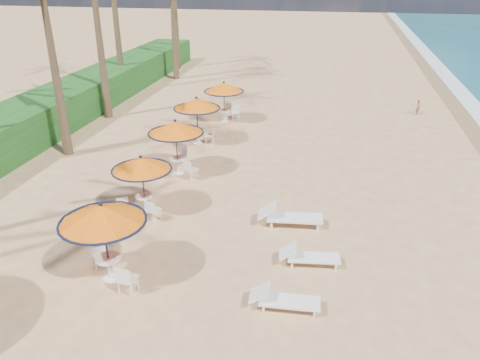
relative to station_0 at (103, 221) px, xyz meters
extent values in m
plane|color=tan|center=(4.64, 0.17, -1.84)|extent=(160.00, 160.00, 0.00)
cube|color=#194716|center=(-8.86, 11.17, -0.94)|extent=(3.00, 40.00, 1.80)
cylinder|color=black|center=(-0.01, -0.01, -0.68)|extent=(0.05, 0.05, 2.31)
cone|color=orange|center=(-0.01, -0.01, 0.22)|extent=(2.31, 2.31, 0.50)
torus|color=black|center=(-0.01, -0.01, -0.01)|extent=(2.31, 2.31, 0.07)
sphere|color=black|center=(-0.01, -0.01, 0.51)|extent=(0.12, 0.12, 0.12)
cylinder|color=white|center=(-0.01, -0.01, -1.15)|extent=(0.70, 0.70, 0.04)
cylinder|color=white|center=(-0.01, -0.01, -1.49)|extent=(0.08, 0.08, 0.70)
cylinder|color=black|center=(-0.54, 3.82, -0.81)|extent=(0.04, 0.04, 2.05)
cone|color=orange|center=(-0.54, 3.82, -0.01)|extent=(2.05, 2.05, 0.45)
torus|color=black|center=(-0.54, 3.82, -0.21)|extent=(2.05, 2.05, 0.06)
sphere|color=black|center=(-0.54, 3.82, 0.25)|extent=(0.11, 0.11, 0.11)
cylinder|color=white|center=(-0.54, 3.82, -1.23)|extent=(0.62, 0.62, 0.04)
cylinder|color=white|center=(-0.54, 3.82, -1.53)|extent=(0.07, 0.07, 0.62)
cylinder|color=black|center=(-0.48, 7.21, -0.71)|extent=(0.05, 0.05, 2.25)
cone|color=orange|center=(-0.48, 7.21, 0.17)|extent=(2.25, 2.25, 0.49)
torus|color=black|center=(-0.48, 7.21, -0.06)|extent=(2.25, 2.25, 0.07)
sphere|color=black|center=(-0.48, 7.21, 0.45)|extent=(0.12, 0.12, 0.12)
cylinder|color=white|center=(-0.48, 7.21, -1.17)|extent=(0.68, 0.68, 0.04)
cylinder|color=white|center=(-0.48, 7.21, -1.50)|extent=(0.08, 0.08, 0.68)
cylinder|color=black|center=(-0.67, 10.81, -0.73)|extent=(0.05, 0.05, 2.22)
cone|color=orange|center=(-0.67, 10.81, 0.14)|extent=(2.22, 2.22, 0.48)
torus|color=black|center=(-0.67, 10.81, -0.08)|extent=(2.22, 2.22, 0.07)
sphere|color=black|center=(-0.67, 10.81, 0.42)|extent=(0.12, 0.12, 0.12)
cylinder|color=white|center=(-0.67, 10.81, -1.18)|extent=(0.68, 0.68, 0.04)
cylinder|color=white|center=(-0.67, 10.81, -1.50)|extent=(0.08, 0.08, 0.68)
cylinder|color=black|center=(-0.21, 14.36, -0.76)|extent=(0.05, 0.05, 2.16)
cone|color=orange|center=(-0.21, 14.36, 0.08)|extent=(2.16, 2.16, 0.47)
torus|color=black|center=(-0.21, 14.36, -0.13)|extent=(2.16, 2.16, 0.07)
sphere|color=black|center=(-0.21, 14.36, 0.36)|extent=(0.11, 0.11, 0.11)
cylinder|color=white|center=(-0.21, 14.36, -1.20)|extent=(0.66, 0.66, 0.04)
cylinder|color=white|center=(-0.21, 14.36, -1.51)|extent=(0.07, 0.07, 0.66)
cube|color=white|center=(4.97, -0.26, -1.59)|extent=(1.55, 0.64, 0.06)
cube|color=white|center=(4.20, -0.30, -1.39)|extent=(0.54, 0.58, 0.38)
cube|color=white|center=(4.97, -0.26, -1.73)|extent=(0.05, 0.05, 0.22)
cube|color=white|center=(5.44, 1.80, -1.59)|extent=(1.56, 0.74, 0.06)
cube|color=white|center=(4.69, 1.71, -1.40)|extent=(0.57, 0.61, 0.37)
cube|color=white|center=(5.44, 1.80, -1.73)|extent=(0.05, 0.05, 0.21)
cube|color=white|center=(4.68, 3.92, -1.54)|extent=(1.89, 0.86, 0.08)
cube|color=white|center=(3.77, 3.82, -1.30)|extent=(0.68, 0.73, 0.45)
cube|color=white|center=(4.68, 3.92, -1.71)|extent=(0.06, 0.06, 0.26)
cone|color=brown|center=(-6.11, 8.30, 2.11)|extent=(0.44, 0.44, 7.89)
cone|color=brown|center=(-6.84, 13.88, 3.19)|extent=(0.44, 0.44, 10.06)
cone|color=brown|center=(-6.21, 23.88, 2.29)|extent=(0.44, 0.44, 8.26)
cone|color=brown|center=(-7.35, 27.76, 2.50)|extent=(0.44, 0.44, 8.68)
imported|color=brown|center=(10.37, 17.95, -1.38)|extent=(0.28, 0.37, 0.92)
camera|label=1|loc=(5.64, -9.64, 6.11)|focal=35.00mm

